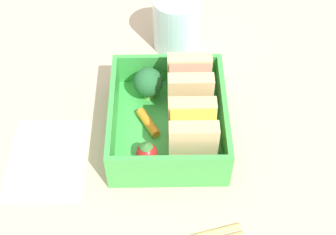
% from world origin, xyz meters
% --- Properties ---
extents(ground_plane, '(1.20, 1.20, 0.02)m').
position_xyz_m(ground_plane, '(0.00, 0.00, -0.01)').
color(ground_plane, beige).
extents(bento_tray, '(0.16, 0.14, 0.01)m').
position_xyz_m(bento_tray, '(0.00, 0.00, 0.01)').
color(bento_tray, green).
rests_on(bento_tray, ground_plane).
extents(bento_rim, '(0.16, 0.14, 0.04)m').
position_xyz_m(bento_rim, '(0.00, 0.00, 0.03)').
color(bento_rim, green).
rests_on(bento_rim, bento_tray).
extents(sandwich_left, '(0.05, 0.05, 0.06)m').
position_xyz_m(sandwich_left, '(-0.04, 0.03, 0.04)').
color(sandwich_left, '#E1C089').
rests_on(sandwich_left, bento_tray).
extents(sandwich_center_left, '(0.05, 0.05, 0.06)m').
position_xyz_m(sandwich_center_left, '(0.04, 0.03, 0.04)').
color(sandwich_center_left, '#DAB782').
rests_on(sandwich_center_left, bento_tray).
extents(broccoli_floret, '(0.04, 0.04, 0.04)m').
position_xyz_m(broccoli_floret, '(-0.05, -0.02, 0.04)').
color(broccoli_floret, '#92C35D').
rests_on(broccoli_floret, bento_tray).
extents(carrot_stick_far_left, '(0.04, 0.03, 0.01)m').
position_xyz_m(carrot_stick_far_left, '(-0.00, -0.02, 0.02)').
color(carrot_stick_far_left, orange).
rests_on(carrot_stick_far_left, bento_tray).
extents(strawberry_far_left, '(0.02, 0.02, 0.03)m').
position_xyz_m(strawberry_far_left, '(0.05, -0.02, 0.03)').
color(strawberry_far_left, red).
rests_on(strawberry_far_left, bento_tray).
extents(drinking_glass, '(0.07, 0.07, 0.08)m').
position_xyz_m(drinking_glass, '(-0.16, 0.01, 0.04)').
color(drinking_glass, silver).
rests_on(drinking_glass, ground_plane).
extents(folded_napkin, '(0.11, 0.09, 0.00)m').
position_xyz_m(folded_napkin, '(0.04, -0.14, 0.00)').
color(folded_napkin, white).
rests_on(folded_napkin, ground_plane).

